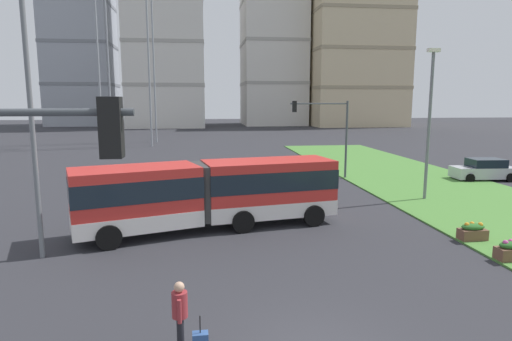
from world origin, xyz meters
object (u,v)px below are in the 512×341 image
object	(u,v)px
apartment_tower_eastcentre	(354,35)
apartment_tower_westcentre	(165,27)
car_silver_hatch	(484,170)
streetlight_median	(429,118)
articulated_bus	(210,193)
streetlight_left	(31,113)
traffic_light_far_right	(328,125)
pedestrian_crossing	(180,313)
flower_planter_1	(512,250)
flower_planter_2	(473,231)
car_grey_wagon	(148,178)
apartment_tower_centre	(273,24)
apartment_tower_west	(78,6)

from	to	relation	value
apartment_tower_eastcentre	apartment_tower_westcentre	bearing A→B (deg)	178.53
car_silver_hatch	streetlight_median	xyz separation A→B (m)	(-7.54, -5.50, 4.01)
articulated_bus	streetlight_left	bearing A→B (deg)	-155.19
traffic_light_far_right	apartment_tower_eastcentre	bearing A→B (deg)	69.20
pedestrian_crossing	apartment_tower_westcentre	distance (m)	94.05
articulated_bus	apartment_tower_westcentre	distance (m)	84.40
articulated_bus	flower_planter_1	distance (m)	12.10
car_silver_hatch	apartment_tower_eastcentre	distance (m)	75.04
flower_planter_1	traffic_light_far_right	distance (m)	17.65
streetlight_left	streetlight_median	bearing A→B (deg)	20.66
flower_planter_1	apartment_tower_westcentre	bearing A→B (deg)	101.90
pedestrian_crossing	flower_planter_2	distance (m)	13.40
streetlight_left	car_silver_hatch	bearing A→B (deg)	25.53
car_silver_hatch	traffic_light_far_right	bearing A→B (deg)	170.21
pedestrian_crossing	streetlight_left	xyz separation A→B (m)	(-5.39, 6.96, 4.33)
pedestrian_crossing	flower_planter_1	size ratio (longest dim) A/B	1.58
flower_planter_2	car_grey_wagon	bearing A→B (deg)	139.36
articulated_bus	flower_planter_1	size ratio (longest dim) A/B	10.94
pedestrian_crossing	apartment_tower_westcentre	bearing A→B (deg)	94.22
car_grey_wagon	apartment_tower_eastcentre	size ratio (longest dim) A/B	0.11
flower_planter_2	streetlight_left	size ratio (longest dim) A/B	0.11
car_grey_wagon	traffic_light_far_right	distance (m)	13.31
pedestrian_crossing	flower_planter_1	distance (m)	12.42
flower_planter_2	traffic_light_far_right	size ratio (longest dim) A/B	0.19
streetlight_left	apartment_tower_eastcentre	distance (m)	94.36
flower_planter_1	streetlight_left	size ratio (longest dim) A/B	0.11
apartment_tower_centre	car_grey_wagon	bearing A→B (deg)	-105.26
streetlight_median	apartment_tower_eastcentre	size ratio (longest dim) A/B	0.21
flower_planter_2	streetlight_left	world-z (taller)	streetlight_left
flower_planter_1	apartment_tower_eastcentre	size ratio (longest dim) A/B	0.03
car_grey_wagon	flower_planter_2	distance (m)	19.17
car_silver_hatch	traffic_light_far_right	distance (m)	11.92
apartment_tower_west	flower_planter_2	bearing A→B (deg)	-67.42
car_silver_hatch	apartment_tower_eastcentre	bearing A→B (deg)	78.15
articulated_bus	apartment_tower_west	distance (m)	97.06
streetlight_left	apartment_tower_westcentre	bearing A→B (deg)	90.92
streetlight_median	apartment_tower_westcentre	bearing A→B (deg)	104.67
traffic_light_far_right	apartment_tower_centre	size ratio (longest dim) A/B	0.12
car_silver_hatch	apartment_tower_westcentre	world-z (taller)	apartment_tower_westcentre
car_grey_wagon	apartment_tower_eastcentre	bearing A→B (deg)	61.41
pedestrian_crossing	apartment_tower_eastcentre	distance (m)	99.24
streetlight_left	apartment_tower_eastcentre	xyz separation A→B (m)	(41.31, 83.45, 15.29)
pedestrian_crossing	flower_planter_2	world-z (taller)	pedestrian_crossing
articulated_bus	streetlight_median	size ratio (longest dim) A/B	1.39
car_silver_hatch	car_grey_wagon	bearing A→B (deg)	-178.92
car_grey_wagon	apartment_tower_eastcentre	distance (m)	83.56
car_grey_wagon	apartment_tower_west	world-z (taller)	apartment_tower_west
traffic_light_far_right	streetlight_median	distance (m)	8.38
articulated_bus	car_silver_hatch	world-z (taller)	articulated_bus
streetlight_left	apartment_tower_centre	bearing A→B (deg)	75.26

